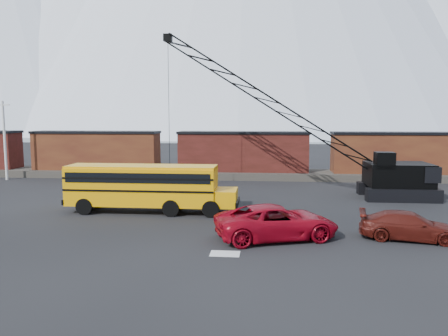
{
  "coord_description": "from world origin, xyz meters",
  "views": [
    {
      "loc": [
        2.36,
        -23.89,
        6.46
      ],
      "look_at": [
        -0.42,
        5.14,
        3.0
      ],
      "focal_mm": 35.0,
      "sensor_mm": 36.0,
      "label": 1
    }
  ],
  "objects_px": {
    "crawler_crane": "(283,110)",
    "red_pickup": "(277,222)",
    "school_bus": "(147,186)",
    "maroon_suv": "(409,226)"
  },
  "relations": [
    {
      "from": "crawler_crane",
      "to": "red_pickup",
      "type": "bearing_deg",
      "value": -93.35
    },
    {
      "from": "school_bus",
      "to": "crawler_crane",
      "type": "distance_m",
      "value": 13.05
    },
    {
      "from": "red_pickup",
      "to": "maroon_suv",
      "type": "relative_size",
      "value": 1.29
    },
    {
      "from": "maroon_suv",
      "to": "crawler_crane",
      "type": "relative_size",
      "value": 0.23
    },
    {
      "from": "school_bus",
      "to": "crawler_crane",
      "type": "xyz_separation_m",
      "value": [
        9.31,
        7.52,
        5.19
      ]
    },
    {
      "from": "red_pickup",
      "to": "maroon_suv",
      "type": "distance_m",
      "value": 6.96
    },
    {
      "from": "school_bus",
      "to": "crawler_crane",
      "type": "bearing_deg",
      "value": 38.92
    },
    {
      "from": "red_pickup",
      "to": "maroon_suv",
      "type": "xyz_separation_m",
      "value": [
        6.94,
        0.49,
        -0.17
      ]
    },
    {
      "from": "school_bus",
      "to": "maroon_suv",
      "type": "height_order",
      "value": "school_bus"
    },
    {
      "from": "school_bus",
      "to": "crawler_crane",
      "type": "relative_size",
      "value": 0.53
    }
  ]
}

